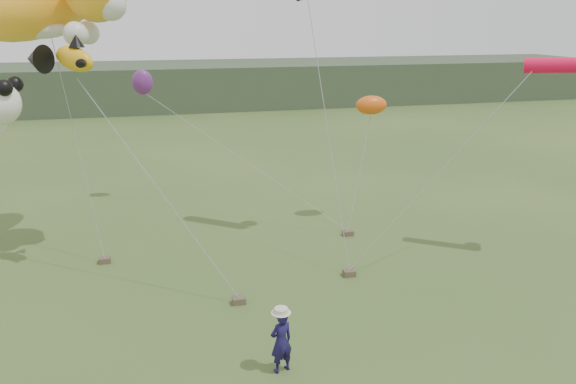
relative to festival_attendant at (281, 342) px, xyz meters
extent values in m
plane|color=#385123|center=(-0.20, 0.54, -0.81)|extent=(120.00, 120.00, 0.00)
cube|color=#2D3D28|center=(-0.20, 45.54, 1.19)|extent=(90.00, 12.00, 4.00)
imported|color=#171142|center=(0.00, 0.00, 0.00)|extent=(0.68, 0.56, 1.62)
cube|color=brown|center=(-4.61, 7.66, -0.71)|extent=(0.39, 0.31, 0.20)
cube|color=brown|center=(-0.48, 3.61, -0.71)|extent=(0.39, 0.31, 0.20)
cube|color=brown|center=(3.41, 4.62, -0.71)|extent=(0.39, 0.31, 0.20)
cube|color=brown|center=(4.61, 8.11, -0.71)|extent=(0.39, 0.31, 0.20)
ellipsoid|color=#FFAB21|center=(-6.35, 9.71, 7.96)|extent=(5.67, 5.77, 3.27)
sphere|color=silver|center=(-3.68, 8.27, 7.85)|extent=(1.00, 1.00, 1.00)
ellipsoid|color=silver|center=(-6.12, 9.38, 7.08)|extent=(1.95, 0.98, 0.61)
sphere|color=silver|center=(-4.79, 7.94, 6.97)|extent=(0.78, 0.78, 0.78)
sphere|color=silver|center=(-4.57, 9.49, 6.97)|extent=(0.78, 0.78, 0.78)
ellipsoid|color=#EAA513|center=(-4.82, 7.20, 6.24)|extent=(1.56, 1.36, 1.04)
cone|color=black|center=(-5.99, 7.49, 6.24)|extent=(1.07, 1.11, 0.88)
cone|color=black|center=(-4.72, 7.20, 6.78)|extent=(0.49, 0.49, 0.39)
cone|color=black|center=(-4.53, 6.71, 6.15)|extent=(0.52, 0.55, 0.39)
cone|color=black|center=(-4.53, 7.69, 6.15)|extent=(0.52, 0.55, 0.39)
cylinder|color=#F10939|center=(10.81, 4.61, 5.96)|extent=(2.54, 1.96, 0.61)
sphere|color=black|center=(-6.75, 6.38, 5.51)|extent=(0.49, 0.49, 0.49)
sphere|color=black|center=(-6.64, 7.33, 5.51)|extent=(0.49, 0.49, 0.49)
ellipsoid|color=#E15812|center=(6.04, 9.77, 4.08)|extent=(1.31, 0.76, 0.76)
ellipsoid|color=#622471|center=(-2.94, 14.63, 4.72)|extent=(0.91, 0.61, 1.11)
camera|label=1|loc=(-2.65, -11.52, 7.43)|focal=35.00mm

